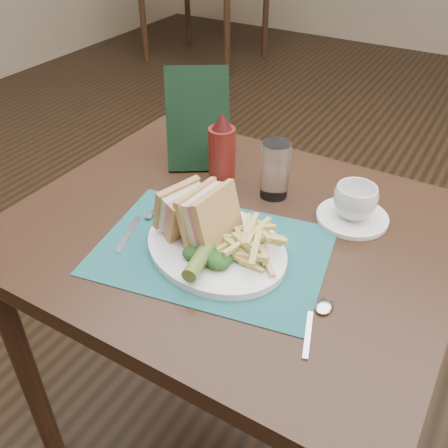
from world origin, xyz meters
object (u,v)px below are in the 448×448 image
Objects in this scene: saucer at (352,218)px; coffee_cup at (355,201)px; plate at (216,248)px; check_presenter at (198,119)px; ketchup_bottle at (222,152)px; placemat at (212,250)px; table_main at (230,344)px; drinking_glass at (275,170)px; sandwich_half_b at (201,212)px; sandwich_half_a at (176,205)px; table_bg_left at (205,12)px.

saucer is 1.67× the size of coffee_cup.
plate is 0.31m from coffee_cup.
ketchup_bottle is at bearing -65.87° from check_presenter.
ketchup_bottle is (-0.30, -0.03, 0.05)m from coffee_cup.
ketchup_bottle reaches higher than placemat.
check_presenter reaches higher than table_main.
drinking_glass reaches higher than table_main.
placemat is at bearing -83.32° from table_main.
sandwich_half_b is 0.23m from drinking_glass.
coffee_cup is at bearing 50.14° from sandwich_half_b.
ketchup_bottle is (-0.10, 0.21, 0.09)m from placemat.
placemat is at bearing 6.45° from sandwich_half_a.
table_bg_left is 10.00× the size of coffee_cup.
placemat is (0.01, -0.10, 0.38)m from table_main.
table_main is at bearing -99.38° from drinking_glass.
sandwich_half_a is 0.25m from drinking_glass.
sandwich_half_b and drinking_glass have the same top height.
check_presenter is (-0.11, 0.07, 0.03)m from ketchup_bottle.
sandwich_half_a reaches higher than coffee_cup.
placemat is 0.01m from plate.
sandwich_half_a reaches higher than placemat.
ketchup_bottle reaches higher than coffee_cup.
plate is at bearing 18.18° from placemat.
check_presenter is at bearing 147.04° from ketchup_bottle.
sandwich_half_b reaches higher than table_main.
plate is at bearing -84.49° from check_presenter.
table_main is at bearing 81.24° from sandwich_half_b.
plate is 3.02× the size of sandwich_half_a.
check_presenter is at bearing 130.90° from sandwich_half_a.
sandwich_half_a reaches higher than table_bg_left.
plate is at bearing -78.84° from table_main.
table_bg_left is 4.84× the size of ketchup_bottle.
table_bg_left is 3.32m from ketchup_bottle.
table_main is 1.00× the size of table_bg_left.
check_presenter is at bearing 174.88° from saucer.
table_bg_left is at bearing 138.17° from sandwich_half_a.
coffee_cup is 0.69× the size of drinking_glass.
table_bg_left is at bearing 89.49° from check_presenter.
plate is at bearing -9.12° from sandwich_half_b.
coffee_cup is 0.42m from check_presenter.
sandwich_half_a reaches higher than saucer.
sandwich_half_a is 0.06m from sandwich_half_b.
saucer is at bearing 0.00° from coffee_cup.
table_main is at bearing 60.84° from sandwich_half_a.
saucer is 0.31m from ketchup_bottle.
sandwich_half_a is at bearing 170.03° from placemat.
ketchup_bottle is at bearing 116.24° from placemat.
coffee_cup reaches higher than table_main.
sandwich_half_b is 0.33m from saucer.
coffee_cup is 0.31m from ketchup_bottle.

